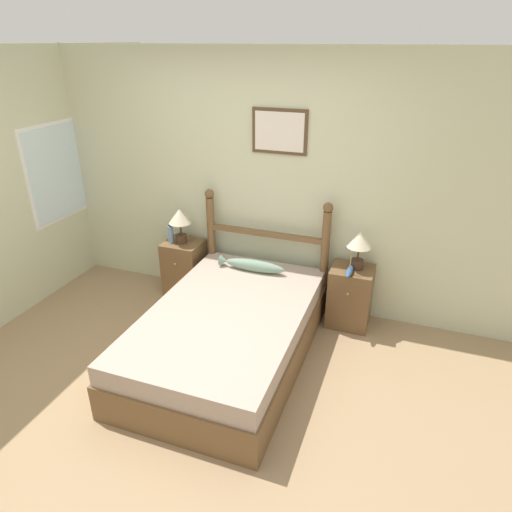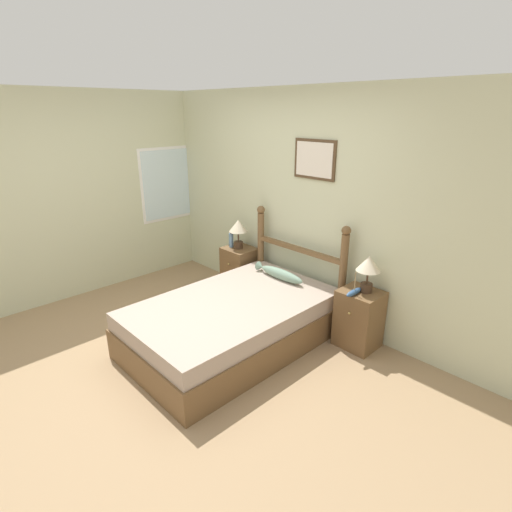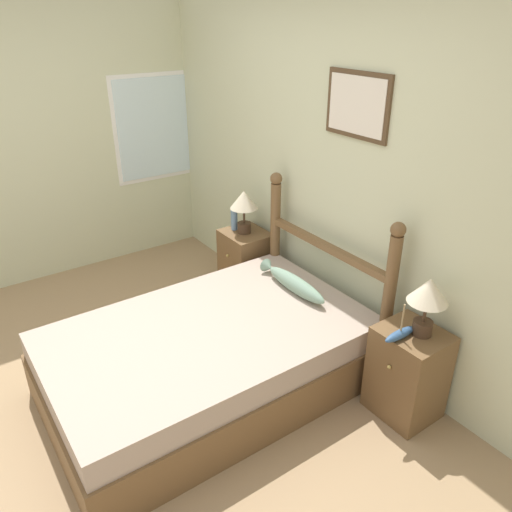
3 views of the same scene
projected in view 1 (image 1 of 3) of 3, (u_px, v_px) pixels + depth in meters
ground_plane at (177, 393)px, 3.68m from camera, size 16.00×16.00×0.00m
wall_back at (251, 183)px, 4.59m from camera, size 6.40×0.08×2.55m
bed at (228, 334)px, 4.00m from camera, size 1.31×2.10×0.49m
headboard at (266, 247)px, 4.68m from camera, size 1.33×0.10×1.21m
nightstand_left at (185, 268)px, 5.03m from camera, size 0.40×0.38×0.61m
nightstand_right at (350, 297)px, 4.47m from camera, size 0.40×0.38×0.61m
table_lamp_left at (180, 219)px, 4.78m from camera, size 0.24×0.24×0.38m
table_lamp_right at (359, 242)px, 4.23m from camera, size 0.24×0.24×0.38m
bottle at (171, 234)px, 4.85m from camera, size 0.06×0.06×0.22m
model_boat at (350, 271)px, 4.23m from camera, size 0.06×0.25×0.23m
fish_pillow at (252, 265)px, 4.53m from camera, size 0.68×0.11×0.12m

